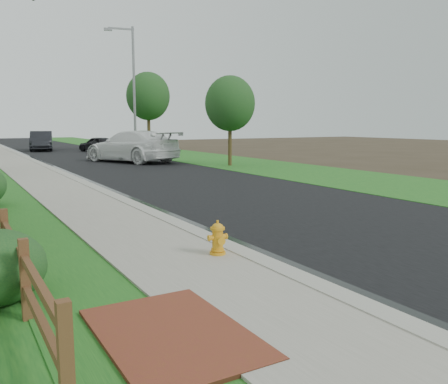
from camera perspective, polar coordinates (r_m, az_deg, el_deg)
ground at (r=7.70m, az=6.05°, el=-10.96°), size 120.00×120.00×0.00m
road at (r=41.90m, az=-17.78°, el=4.47°), size 8.00×90.00×0.02m
curb at (r=41.20m, az=-23.50°, el=4.19°), size 0.40×90.00×0.12m
wet_gutter at (r=41.25m, az=-23.02°, el=4.17°), size 0.50×90.00×0.00m
sidewalk at (r=41.08m, az=-25.31°, el=4.06°), size 2.20×90.00×0.10m
verge_far at (r=43.88m, az=-8.92°, el=4.94°), size 6.00×90.00×0.04m
brick_patch at (r=5.85m, az=-6.22°, el=-16.84°), size 1.60×2.40×0.11m
fire_hydrant at (r=8.87m, az=-0.76°, el=-5.64°), size 0.42×0.34×0.65m
white_suv at (r=31.38m, az=-11.08°, el=5.42°), size 5.28×7.53×2.02m
dark_car_mid at (r=43.32m, az=-14.96°, el=5.60°), size 2.86×4.22×1.34m
dark_car_far at (r=46.66m, az=-21.11°, el=5.76°), size 2.81×5.61×1.77m
streetlight at (r=39.03m, az=-11.05°, el=12.73°), size 2.29×0.58×9.95m
tree_near_right at (r=28.01m, az=0.73°, el=10.58°), size 2.92×2.92×5.26m
tree_mid_right at (r=43.38m, az=-9.11°, el=11.29°), size 3.86×3.86×7.00m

